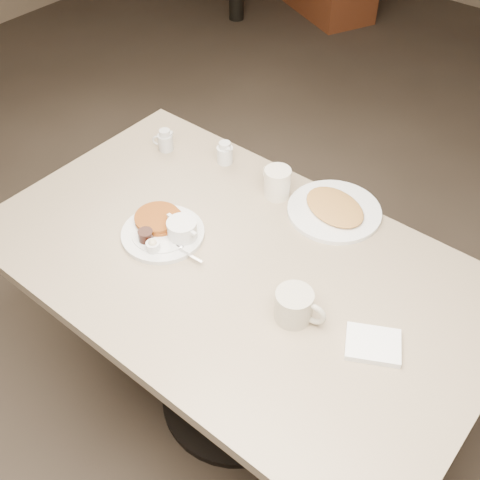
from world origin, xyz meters
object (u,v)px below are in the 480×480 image
Objects in this scene: creamer_left at (165,141)px; creamer_right at (225,153)px; coffee_mug_near at (295,306)px; hash_plate at (334,210)px; main_plate at (166,230)px; diner_table at (236,299)px; coffee_mug_far at (277,182)px.

creamer_left and creamer_right have the same top height.
coffee_mug_near is 0.40× the size of hash_plate.
coffee_mug_near reaches higher than main_plate.
creamer_left reaches higher than diner_table.
hash_plate reaches higher than diner_table.
main_plate reaches higher than diner_table.
creamer_right is (-0.59, 0.41, -0.01)m from coffee_mug_near.
coffee_mug_far reaches higher than hash_plate.
coffee_mug_far is 1.66× the size of creamer_left.
main_plate is 2.39× the size of coffee_mug_far.
main_plate is 0.84× the size of hash_plate.
diner_table is at bearing 166.47° from coffee_mug_near.
diner_table is 18.75× the size of creamer_left.
diner_table is at bearing -74.18° from coffee_mug_far.
main_plate is 0.49m from coffee_mug_near.
hash_plate is (0.65, 0.09, -0.02)m from creamer_left.
main_plate is at bearing -168.14° from diner_table.
main_plate is 0.41m from creamer_right.
creamer_left is at bearing 157.49° from coffee_mug_near.
coffee_mug_far is 0.35× the size of hash_plate.
diner_table is 18.75× the size of creamer_right.
coffee_mug_far is 0.20m from hash_plate.
hash_plate is at bearing 12.10° from coffee_mug_far.
coffee_mug_near is (0.49, -0.01, 0.02)m from main_plate.
creamer_right is at bearing 145.21° from coffee_mug_near.
diner_table is at bearing -26.31° from creamer_left.
creamer_right is at bearing 19.90° from creamer_left.
coffee_mug_far is (-0.09, 0.32, 0.22)m from diner_table.
main_plate is 0.39m from coffee_mug_far.
creamer_right is at bearing 133.97° from diner_table.
creamer_left is at bearing -172.18° from hash_plate.
coffee_mug_far is (-0.34, 0.38, 0.00)m from coffee_mug_near.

